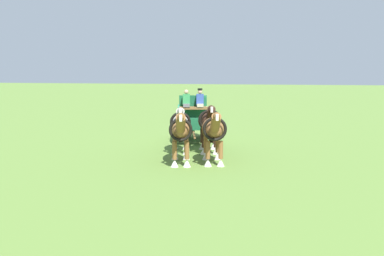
{
  "coord_description": "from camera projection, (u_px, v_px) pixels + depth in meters",
  "views": [
    {
      "loc": [
        23.59,
        5.9,
        3.65
      ],
      "look_at": [
        4.27,
        1.06,
        1.2
      ],
      "focal_mm": 42.89,
      "sensor_mm": 36.0,
      "label": 1
    }
  ],
  "objects": [
    {
      "name": "draft_horse_rear_off",
      "position": [
        180.0,
        124.0,
        20.7
      ],
      "size": [
        3.0,
        1.41,
        2.17
      ],
      "color": "#9E998E",
      "rests_on": "ground"
    },
    {
      "name": "ground_plane",
      "position": [
        192.0,
        140.0,
        24.58
      ],
      "size": [
        220.0,
        220.0,
        0.0
      ],
      "primitive_type": "plane",
      "color": "olive"
    },
    {
      "name": "draft_horse_lead_near",
      "position": [
        213.0,
        131.0,
        18.16
      ],
      "size": [
        2.96,
        1.41,
        2.19
      ],
      "color": "brown",
      "rests_on": "ground"
    },
    {
      "name": "show_wagon",
      "position": [
        192.0,
        117.0,
        24.26
      ],
      "size": [
        5.78,
        2.7,
        2.83
      ],
      "color": "#195B38",
      "rests_on": "ground"
    },
    {
      "name": "draft_horse_lead_off",
      "position": [
        181.0,
        131.0,
        18.11
      ],
      "size": [
        3.15,
        1.43,
        2.18
      ],
      "color": "brown",
      "rests_on": "ground"
    },
    {
      "name": "draft_horse_rear_near",
      "position": [
        209.0,
        122.0,
        20.74
      ],
      "size": [
        2.9,
        1.45,
        2.25
      ],
      "color": "#331E14",
      "rests_on": "ground"
    }
  ]
}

